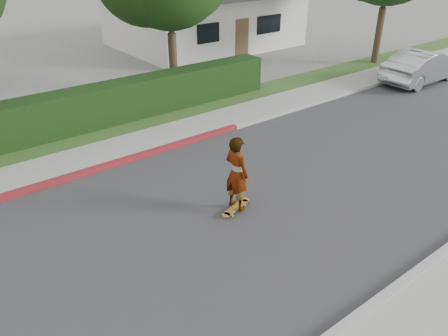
# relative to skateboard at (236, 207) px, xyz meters

# --- Properties ---
(ground) EXTENTS (120.00, 120.00, 0.00)m
(ground) POSITION_rel_skateboard_xyz_m (2.27, -0.00, -0.09)
(ground) COLOR slate
(ground) RESTS_ON ground
(road) EXTENTS (60.00, 8.00, 0.01)m
(road) POSITION_rel_skateboard_xyz_m (2.27, -0.00, -0.09)
(road) COLOR #2D2D30
(road) RESTS_ON ground
(curb_near) EXTENTS (60.00, 0.20, 0.15)m
(curb_near) POSITION_rel_skateboard_xyz_m (2.27, -4.10, -0.02)
(curb_near) COLOR #9E9E99
(curb_near) RESTS_ON ground
(curb_far) EXTENTS (60.00, 0.20, 0.15)m
(curb_far) POSITION_rel_skateboard_xyz_m (2.27, 4.10, -0.02)
(curb_far) COLOR #9E9E99
(curb_far) RESTS_ON ground
(curb_red_section) EXTENTS (12.00, 0.21, 0.15)m
(curb_red_section) POSITION_rel_skateboard_xyz_m (-2.73, 4.10, -0.01)
(curb_red_section) COLOR maroon
(curb_red_section) RESTS_ON ground
(sidewalk_far) EXTENTS (60.00, 1.60, 0.12)m
(sidewalk_far) POSITION_rel_skateboard_xyz_m (2.27, 5.00, -0.03)
(sidewalk_far) COLOR gray
(sidewalk_far) RESTS_ON ground
(planting_strip) EXTENTS (60.00, 1.60, 0.10)m
(planting_strip) POSITION_rel_skateboard_xyz_m (2.27, 6.60, -0.04)
(planting_strip) COLOR #2D4C1E
(planting_strip) RESTS_ON ground
(hedge) EXTENTS (15.00, 1.00, 1.50)m
(hedge) POSITION_rel_skateboard_xyz_m (-0.73, 7.20, 0.66)
(hedge) COLOR black
(hedge) RESTS_ON ground
(house) EXTENTS (10.60, 8.60, 4.30)m
(house) POSITION_rel_skateboard_xyz_m (10.27, 15.99, 2.00)
(house) COLOR beige
(house) RESTS_ON ground
(skateboard) EXTENTS (1.07, 0.50, 0.10)m
(skateboard) POSITION_rel_skateboard_xyz_m (0.00, 0.00, 0.00)
(skateboard) COLOR gold
(skateboard) RESTS_ON ground
(skateboarder) EXTENTS (0.53, 0.75, 1.91)m
(skateboarder) POSITION_rel_skateboard_xyz_m (0.00, 0.00, 0.97)
(skateboarder) COLOR white
(skateboarder) RESTS_ON skateboard
(car_silver) EXTENTS (4.60, 1.64, 1.51)m
(car_silver) POSITION_rel_skateboard_xyz_m (13.65, 3.19, 0.66)
(car_silver) COLOR #B6B9BD
(car_silver) RESTS_ON ground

